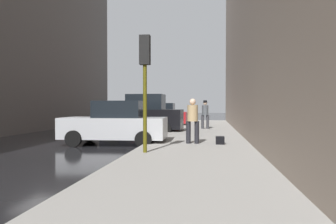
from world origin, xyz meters
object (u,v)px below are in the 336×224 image
(parked_black_suv, at_px, (143,115))
(traffic_light, at_px, (145,68))
(parked_red_hatchback, at_px, (160,115))
(pedestrian_in_tan_coat, at_px, (193,118))
(pedestrian_with_beanie, at_px, (205,113))
(parked_silver_sedan, at_px, (115,124))
(fire_hydrant, at_px, (175,124))
(duffel_bag, at_px, (220,140))

(parked_black_suv, height_order, traffic_light, traffic_light)
(parked_red_hatchback, bearing_deg, parked_black_suv, -90.00)
(parked_black_suv, distance_m, pedestrian_in_tan_coat, 6.96)
(parked_black_suv, xyz_separation_m, pedestrian_with_beanie, (3.53, 1.95, 0.10))
(parked_silver_sedan, xyz_separation_m, parked_black_suv, (-0.00, 5.67, 0.18))
(traffic_light, bearing_deg, fire_hydrant, 90.30)
(fire_hydrant, relative_size, duffel_bag, 1.60)
(parked_black_suv, xyz_separation_m, duffel_bag, (4.22, -6.22, -0.74))
(pedestrian_with_beanie, bearing_deg, duffel_bag, -85.23)
(traffic_light, bearing_deg, parked_red_hatchback, 97.05)
(traffic_light, distance_m, duffel_bag, 4.25)
(pedestrian_with_beanie, bearing_deg, traffic_light, -98.92)
(pedestrian_in_tan_coat, distance_m, duffel_bag, 1.32)
(traffic_light, bearing_deg, parked_black_suv, 101.96)
(parked_red_hatchback, xyz_separation_m, duffel_bag, (4.22, -12.45, -0.56))
(parked_red_hatchback, xyz_separation_m, traffic_light, (1.85, -14.98, 1.91))
(pedestrian_in_tan_coat, height_order, duffel_bag, pedestrian_in_tan_coat)
(parked_red_hatchback, distance_m, pedestrian_with_beanie, 5.55)
(parked_red_hatchback, xyz_separation_m, pedestrian_with_beanie, (3.53, -4.27, 0.29))
(pedestrian_in_tan_coat, xyz_separation_m, pedestrian_with_beanie, (0.35, 8.14, 0.03))
(parked_red_hatchback, bearing_deg, duffel_bag, -71.29)
(traffic_light, relative_size, duffel_bag, 8.18)
(parked_silver_sedan, relative_size, parked_black_suv, 0.92)
(traffic_light, height_order, duffel_bag, traffic_light)
(traffic_light, distance_m, pedestrian_with_beanie, 10.96)
(parked_red_hatchback, height_order, fire_hydrant, parked_red_hatchback)
(parked_black_suv, bearing_deg, fire_hydrant, 19.95)
(parked_red_hatchback, xyz_separation_m, fire_hydrant, (1.80, -5.57, -0.35))
(parked_black_suv, distance_m, duffel_bag, 7.55)
(pedestrian_in_tan_coat, bearing_deg, traffic_light, -117.38)
(parked_black_suv, bearing_deg, parked_red_hatchback, 90.00)
(pedestrian_in_tan_coat, bearing_deg, pedestrian_with_beanie, 87.53)
(parked_silver_sedan, height_order, pedestrian_with_beanie, pedestrian_with_beanie)
(parked_red_hatchback, bearing_deg, parked_silver_sedan, -90.00)
(pedestrian_in_tan_coat, bearing_deg, duffel_bag, -1.90)
(parked_red_hatchback, bearing_deg, traffic_light, -82.95)
(parked_silver_sedan, distance_m, duffel_bag, 4.29)
(duffel_bag, bearing_deg, parked_black_suv, 124.12)
(pedestrian_in_tan_coat, bearing_deg, parked_black_suv, 117.21)
(fire_hydrant, height_order, pedestrian_with_beanie, pedestrian_with_beanie)
(fire_hydrant, bearing_deg, parked_black_suv, -160.05)
(parked_black_suv, xyz_separation_m, parked_red_hatchback, (0.00, 6.23, -0.18))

